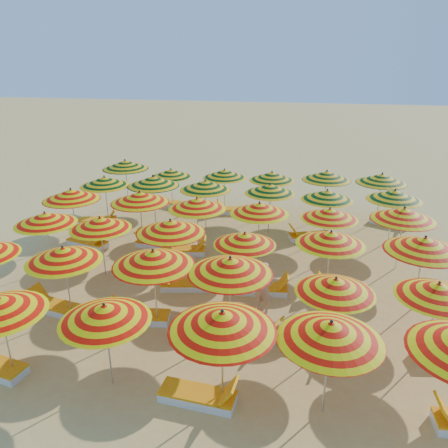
# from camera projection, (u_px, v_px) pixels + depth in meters

# --- Properties ---
(ground) EXTENTS (120.00, 120.00, 0.00)m
(ground) POSITION_uv_depth(u_px,v_px,m) (221.00, 271.00, 15.58)
(ground) COLOR #D5B45E
(ground) RESTS_ON ground
(umbrella_2) EXTENTS (2.60, 2.60, 2.17)m
(umbrella_2) POSITION_uv_depth(u_px,v_px,m) (105.00, 313.00, 9.57)
(umbrella_2) COLOR silver
(umbrella_2) RESTS_ON ground
(umbrella_3) EXTENTS (2.93, 2.93, 2.41)m
(umbrella_3) POSITION_uv_depth(u_px,v_px,m) (222.00, 321.00, 8.90)
(umbrella_3) COLOR silver
(umbrella_3) RESTS_ON ground
(umbrella_4) EXTENTS (2.24, 2.24, 2.31)m
(umbrella_4) POSITION_uv_depth(u_px,v_px,m) (331.00, 332.00, 8.71)
(umbrella_4) COLOR silver
(umbrella_4) RESTS_ON ground
(umbrella_7) EXTENTS (2.65, 2.65, 2.25)m
(umbrella_7) POSITION_uv_depth(u_px,v_px,m) (63.00, 255.00, 12.19)
(umbrella_7) COLOR silver
(umbrella_7) RESTS_ON ground
(umbrella_8) EXTENTS (2.29, 2.29, 2.38)m
(umbrella_8) POSITION_uv_depth(u_px,v_px,m) (153.00, 258.00, 11.71)
(umbrella_8) COLOR silver
(umbrella_8) RESTS_ON ground
(umbrella_9) EXTENTS (2.54, 2.54, 2.39)m
(umbrella_9) POSITION_uv_depth(u_px,v_px,m) (230.00, 266.00, 11.27)
(umbrella_9) COLOR silver
(umbrella_9) RESTS_ON ground
(umbrella_10) EXTENTS (2.64, 2.64, 2.11)m
(umbrella_10) POSITION_uv_depth(u_px,v_px,m) (335.00, 286.00, 10.80)
(umbrella_10) COLOR silver
(umbrella_10) RESTS_ON ground
(umbrella_11) EXTENTS (2.56, 2.56, 2.14)m
(umbrella_11) POSITION_uv_depth(u_px,v_px,m) (438.00, 291.00, 10.53)
(umbrella_11) COLOR silver
(umbrella_11) RESTS_ON ground
(umbrella_12) EXTENTS (2.30, 2.30, 2.23)m
(umbrella_12) POSITION_uv_depth(u_px,v_px,m) (45.00, 218.00, 14.95)
(umbrella_12) COLOR silver
(umbrella_12) RESTS_ON ground
(umbrella_13) EXTENTS (2.10, 2.10, 2.20)m
(umbrella_13) POSITION_uv_depth(u_px,v_px,m) (100.00, 223.00, 14.60)
(umbrella_13) COLOR silver
(umbrella_13) RESTS_ON ground
(umbrella_14) EXTENTS (2.85, 2.85, 2.36)m
(umbrella_14) POSITION_uv_depth(u_px,v_px,m) (171.00, 227.00, 13.91)
(umbrella_14) COLOR silver
(umbrella_14) RESTS_ON ground
(umbrella_15) EXTENTS (2.58, 2.58, 2.09)m
(umbrella_15) POSITION_uv_depth(u_px,v_px,m) (245.00, 239.00, 13.59)
(umbrella_15) COLOR silver
(umbrella_15) RESTS_ON ground
(umbrella_16) EXTENTS (2.48, 2.48, 2.25)m
(umbrella_16) POSITION_uv_depth(u_px,v_px,m) (331.00, 238.00, 13.30)
(umbrella_16) COLOR silver
(umbrella_16) RESTS_ON ground
(umbrella_17) EXTENTS (2.81, 2.81, 2.41)m
(umbrella_17) POSITION_uv_depth(u_px,v_px,m) (425.00, 245.00, 12.50)
(umbrella_17) COLOR silver
(umbrella_17) RESTS_ON ground
(umbrella_18) EXTENTS (2.70, 2.70, 2.36)m
(umbrella_18) POSITION_uv_depth(u_px,v_px,m) (71.00, 195.00, 17.11)
(umbrella_18) COLOR silver
(umbrella_18) RESTS_ON ground
(umbrella_19) EXTENTS (2.36, 2.36, 2.39)m
(umbrella_19) POSITION_uv_depth(u_px,v_px,m) (140.00, 197.00, 16.69)
(umbrella_19) COLOR silver
(umbrella_19) RESTS_ON ground
(umbrella_20) EXTENTS (2.80, 2.80, 2.31)m
(umbrella_20) POSITION_uv_depth(u_px,v_px,m) (197.00, 204.00, 16.22)
(umbrella_20) COLOR silver
(umbrella_20) RESTS_ON ground
(umbrella_21) EXTENTS (2.34, 2.34, 2.28)m
(umbrella_21) POSITION_uv_depth(u_px,v_px,m) (259.00, 208.00, 15.80)
(umbrella_21) COLOR silver
(umbrella_21) RESTS_ON ground
(umbrella_22) EXTENTS (2.54, 2.54, 2.16)m
(umbrella_22) POSITION_uv_depth(u_px,v_px,m) (330.00, 214.00, 15.56)
(umbrella_22) COLOR silver
(umbrella_22) RESTS_ON ground
(umbrella_23) EXTENTS (2.64, 2.64, 2.36)m
(umbrella_23) POSITION_uv_depth(u_px,v_px,m) (404.00, 214.00, 15.00)
(umbrella_23) COLOR silver
(umbrella_23) RESTS_ON ground
(umbrella_24) EXTENTS (2.63, 2.63, 2.29)m
(umbrella_24) POSITION_uv_depth(u_px,v_px,m) (105.00, 181.00, 19.13)
(umbrella_24) COLOR silver
(umbrella_24) RESTS_ON ground
(umbrella_25) EXTENTS (2.27, 2.27, 2.39)m
(umbrella_25) POSITION_uv_depth(u_px,v_px,m) (153.00, 181.00, 18.85)
(umbrella_25) COLOR silver
(umbrella_25) RESTS_ON ground
(umbrella_26) EXTENTS (2.23, 2.23, 2.31)m
(umbrella_26) POSITION_uv_depth(u_px,v_px,m) (205.00, 185.00, 18.50)
(umbrella_26) COLOR silver
(umbrella_26) RESTS_ON ground
(umbrella_27) EXTENTS (2.66, 2.66, 2.25)m
(umbrella_27) POSITION_uv_depth(u_px,v_px,m) (270.00, 189.00, 18.20)
(umbrella_27) COLOR silver
(umbrella_27) RESTS_ON ground
(umbrella_28) EXTENTS (2.25, 2.25, 2.21)m
(umbrella_28) POSITION_uv_depth(u_px,v_px,m) (327.00, 195.00, 17.48)
(umbrella_28) COLOR silver
(umbrella_28) RESTS_ON ground
(umbrella_29) EXTENTS (2.55, 2.55, 2.30)m
(umbrella_29) POSITION_uv_depth(u_px,v_px,m) (395.00, 195.00, 17.22)
(umbrella_29) COLOR silver
(umbrella_29) RESTS_ON ground
(umbrella_30) EXTENTS (2.86, 2.86, 2.41)m
(umbrella_30) POSITION_uv_depth(u_px,v_px,m) (125.00, 165.00, 21.62)
(umbrella_30) COLOR silver
(umbrella_30) RESTS_ON ground
(umbrella_31) EXTENTS (2.18, 2.18, 2.08)m
(umbrella_31) POSITION_uv_depth(u_px,v_px,m) (171.00, 173.00, 21.20)
(umbrella_31) COLOR silver
(umbrella_31) RESTS_ON ground
(umbrella_32) EXTENTS (2.40, 2.40, 2.20)m
(umbrella_32) POSITION_uv_depth(u_px,v_px,m) (224.00, 174.00, 20.68)
(umbrella_32) COLOR silver
(umbrella_32) RESTS_ON ground
(umbrella_33) EXTENTS (2.78, 2.78, 2.24)m
(umbrella_33) POSITION_uv_depth(u_px,v_px,m) (272.00, 176.00, 20.10)
(umbrella_33) COLOR silver
(umbrella_33) RESTS_ON ground
(umbrella_34) EXTENTS (2.74, 2.74, 2.35)m
(umbrella_34) POSITION_uv_depth(u_px,v_px,m) (327.00, 176.00, 19.84)
(umbrella_34) COLOR silver
(umbrella_34) RESTS_ON ground
(umbrella_35) EXTENTS (2.39, 2.39, 2.37)m
(umbrella_35) POSITION_uv_depth(u_px,v_px,m) (382.00, 179.00, 19.29)
(umbrella_35) COLOR silver
(umbrella_35) RESTS_ON ground
(lounger_1) EXTENTS (1.77, 0.72, 0.69)m
(lounger_1) POSITION_uv_depth(u_px,v_px,m) (200.00, 396.00, 9.65)
(lounger_1) COLOR white
(lounger_1) RESTS_ON ground
(lounger_3) EXTENTS (1.81, 0.90, 0.69)m
(lounger_3) POSITION_uv_depth(u_px,v_px,m) (55.00, 307.00, 13.06)
(lounger_3) COLOR white
(lounger_3) RESTS_ON ground
(lounger_4) EXTENTS (1.79, 0.80, 0.69)m
(lounger_4) POSITION_uv_depth(u_px,v_px,m) (138.00, 316.00, 12.59)
(lounger_4) COLOR white
(lounger_4) RESTS_ON ground
(lounger_5) EXTENTS (1.82, 1.19, 0.69)m
(lounger_5) POSITION_uv_depth(u_px,v_px,m) (252.00, 328.00, 12.04)
(lounger_5) COLOR white
(lounger_5) RESTS_ON ground
(lounger_6) EXTENTS (1.82, 0.95, 0.69)m
(lounger_6) POSITION_uv_depth(u_px,v_px,m) (310.00, 341.00, 11.50)
(lounger_6) COLOR white
(lounger_6) RESTS_ON ground
(lounger_8) EXTENTS (1.81, 0.90, 0.69)m
(lounger_8) POSITION_uv_depth(u_px,v_px,m) (186.00, 284.00, 14.34)
(lounger_8) COLOR white
(lounger_8) RESTS_ON ground
(lounger_9) EXTENTS (1.78, 0.74, 0.69)m
(lounger_9) POSITION_uv_depth(u_px,v_px,m) (262.00, 288.00, 14.09)
(lounger_9) COLOR white
(lounger_9) RESTS_ON ground
(lounger_10) EXTENTS (1.79, 0.81, 0.69)m
(lounger_10) POSITION_uv_depth(u_px,v_px,m) (342.00, 293.00, 13.80)
(lounger_10) COLOR white
(lounger_10) RESTS_ON ground
(lounger_11) EXTENTS (1.82, 0.98, 0.69)m
(lounger_11) POSITION_uv_depth(u_px,v_px,m) (88.00, 243.00, 17.52)
(lounger_11) COLOR white
(lounger_11) RESTS_ON ground
(lounger_12) EXTENTS (1.79, 0.78, 0.69)m
(lounger_12) POSITION_uv_depth(u_px,v_px,m) (156.00, 244.00, 17.44)
(lounger_12) COLOR white
(lounger_12) RESTS_ON ground
(lounger_13) EXTENTS (1.81, 0.88, 0.69)m
(lounger_13) POSITION_uv_depth(u_px,v_px,m) (185.00, 250.00, 16.85)
(lounger_13) COLOR white
(lounger_13) RESTS_ON ground
(lounger_14) EXTENTS (1.83, 1.09, 0.69)m
(lounger_14) POSITION_uv_depth(u_px,v_px,m) (98.00, 220.00, 19.89)
(lounger_14) COLOR white
(lounger_14) RESTS_ON ground
(lounger_15) EXTENTS (1.83, 1.14, 0.69)m
(lounger_15) POSITION_uv_depth(u_px,v_px,m) (309.00, 236.00, 18.15)
(lounger_15) COLOR white
(lounger_15) RESTS_ON ground
(lounger_16) EXTENTS (1.83, 1.11, 0.69)m
(lounger_16) POSITION_uv_depth(u_px,v_px,m) (185.00, 206.00, 21.82)
(lounger_16) COLOR white
(lounger_16) RESTS_ON ground
(lounger_17) EXTENTS (1.82, 0.97, 0.69)m
(lounger_17) POSITION_uv_depth(u_px,v_px,m) (234.00, 210.00, 21.19)
(lounger_17) COLOR white
(lounger_17) RESTS_ON ground
(lounger_18) EXTENTS (1.82, 1.24, 0.69)m
(lounger_18) POSITION_uv_depth(u_px,v_px,m) (391.00, 222.00, 19.66)
(lounger_18) COLOR white
(lounger_18) RESTS_ON ground
(beachgoer_a) EXTENTS (0.67, 0.56, 1.58)m
(beachgoer_a) POSITION_uv_depth(u_px,v_px,m) (264.00, 288.00, 12.84)
(beachgoer_a) COLOR tan
(beachgoer_a) RESTS_ON ground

